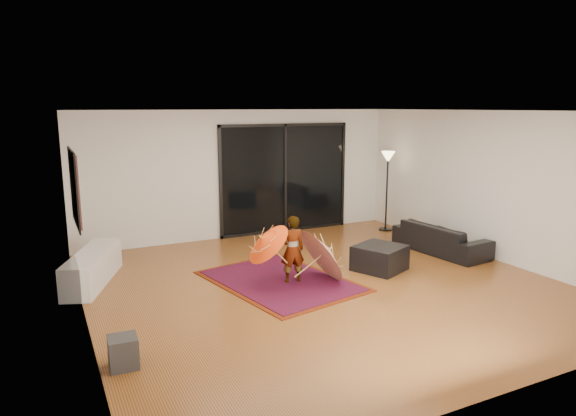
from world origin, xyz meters
TOP-DOWN VIEW (x-y plane):
  - floor at (0.00, 0.00)m, footprint 7.00×7.00m
  - ceiling at (0.00, 0.00)m, footprint 7.00×7.00m
  - wall_back at (0.00, 3.50)m, footprint 7.00×0.00m
  - wall_front at (0.00, -3.50)m, footprint 7.00×0.00m
  - wall_left at (-3.50, 0.00)m, footprint 0.00×7.00m
  - wall_right at (3.50, 0.00)m, footprint 0.00×7.00m
  - sliding_door at (1.00, 3.47)m, footprint 3.06×0.07m
  - painting at (-3.46, 1.00)m, footprint 0.04×1.28m
  - media_console at (-3.25, 1.71)m, footprint 1.11×1.85m
  - speaker at (-3.25, -1.30)m, footprint 0.31×0.31m
  - persian_rug at (-0.55, 0.44)m, footprint 2.27×2.83m
  - sofa at (2.95, 0.61)m, footprint 0.93×1.97m
  - ottoman at (1.24, 0.23)m, footprint 0.99×0.99m
  - floor_lamp at (3.10, 2.55)m, footprint 0.31×0.31m
  - child at (-0.41, 0.31)m, footprint 0.43×0.32m
  - parasol_orange at (-0.96, 0.26)m, footprint 0.67×0.76m
  - parasol_white at (0.19, 0.16)m, footprint 0.68×1.00m

SIDE VIEW (x-z plane):
  - floor at x=0.00m, z-range 0.00..0.00m
  - persian_rug at x=-0.55m, z-range 0.00..0.02m
  - speaker at x=-3.25m, z-range 0.00..0.34m
  - ottoman at x=1.24m, z-range 0.00..0.43m
  - media_console at x=-3.25m, z-range 0.00..0.50m
  - sofa at x=2.95m, z-range 0.00..0.56m
  - parasol_white at x=0.19m, z-range 0.01..1.00m
  - child at x=-0.41m, z-range 0.00..1.09m
  - parasol_orange at x=-0.96m, z-range 0.31..1.16m
  - sliding_door at x=1.00m, z-range 0.00..2.40m
  - wall_back at x=0.00m, z-range -2.15..4.85m
  - wall_front at x=0.00m, z-range -2.15..4.85m
  - wall_left at x=-3.50m, z-range -2.15..4.85m
  - wall_right at x=3.50m, z-range -2.15..4.85m
  - floor_lamp at x=3.10m, z-range 0.52..2.30m
  - painting at x=-3.46m, z-range 1.11..2.19m
  - ceiling at x=0.00m, z-range 2.70..2.70m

